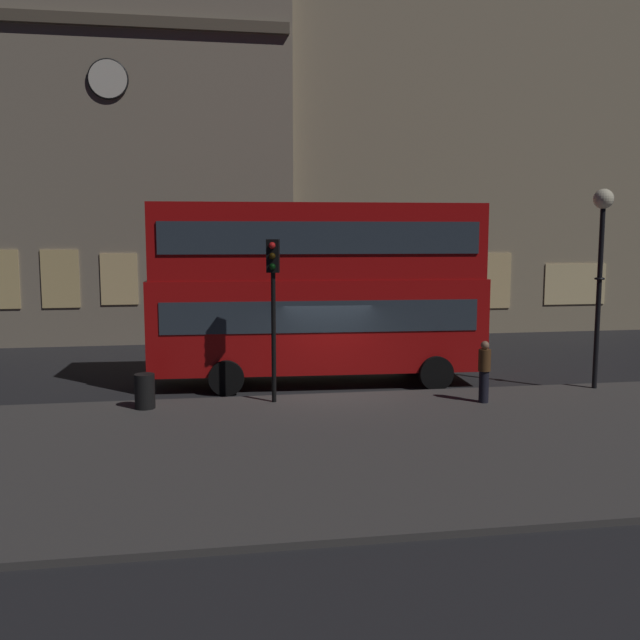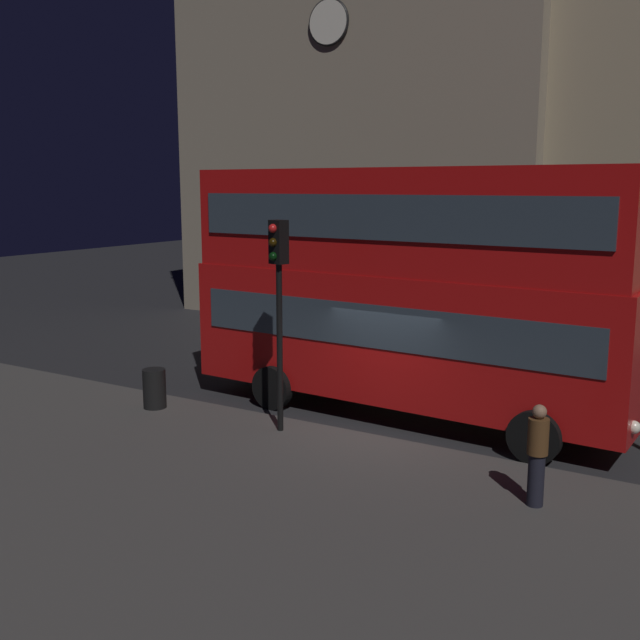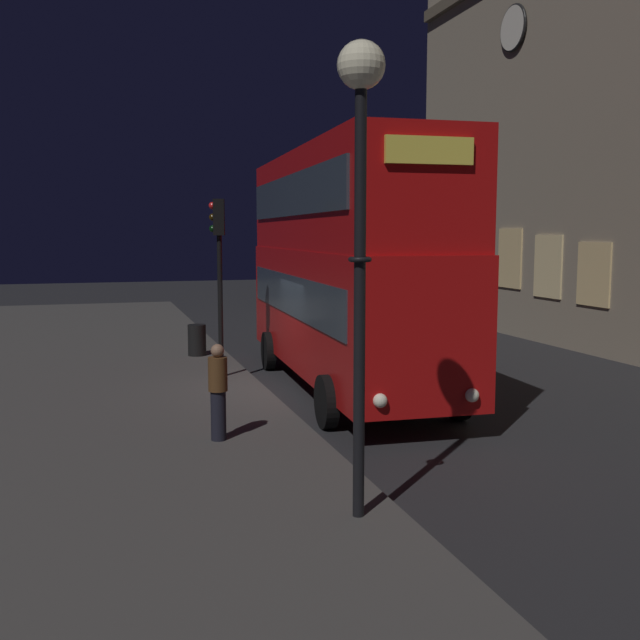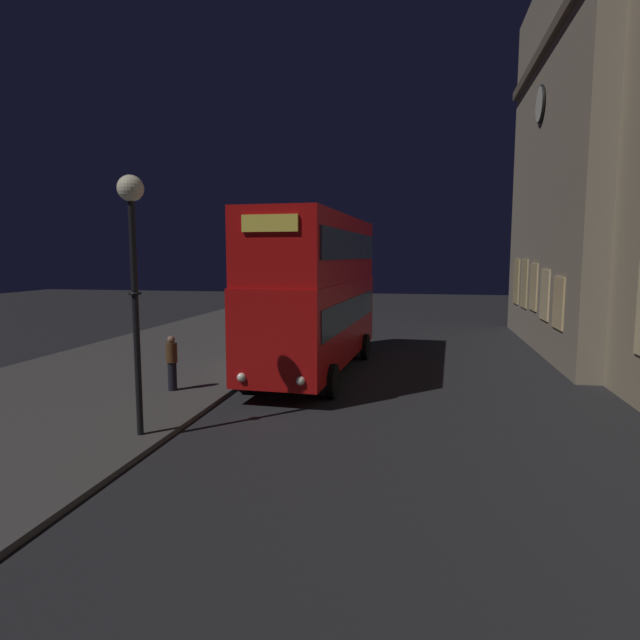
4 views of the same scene
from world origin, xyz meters
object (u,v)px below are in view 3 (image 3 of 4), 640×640
object	(u,v)px
double_decker_bus	(345,258)
pedestrian	(218,390)
traffic_light_near_kerb	(219,250)
litter_bin	(197,340)
street_lamp	(361,158)

from	to	relation	value
double_decker_bus	pedestrian	size ratio (longest dim) A/B	6.17
double_decker_bus	pedestrian	distance (m)	5.62
traffic_light_near_kerb	pedestrian	distance (m)	5.91
pedestrian	litter_bin	distance (m)	8.74
double_decker_bus	litter_bin	bearing A→B (deg)	-147.48
traffic_light_near_kerb	double_decker_bus	bearing A→B (deg)	72.44
traffic_light_near_kerb	street_lamp	xyz separation A→B (m)	(9.22, 0.18, 1.26)
street_lamp	litter_bin	world-z (taller)	street_lamp
double_decker_bus	street_lamp	size ratio (longest dim) A/B	1.78
double_decker_bus	traffic_light_near_kerb	size ratio (longest dim) A/B	2.36
double_decker_bus	street_lamp	distance (m)	8.16
street_lamp	litter_bin	size ratio (longest dim) A/B	6.39
double_decker_bus	pedestrian	world-z (taller)	double_decker_bus
traffic_light_near_kerb	pedestrian	size ratio (longest dim) A/B	2.61
litter_bin	traffic_light_near_kerb	bearing A→B (deg)	2.28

